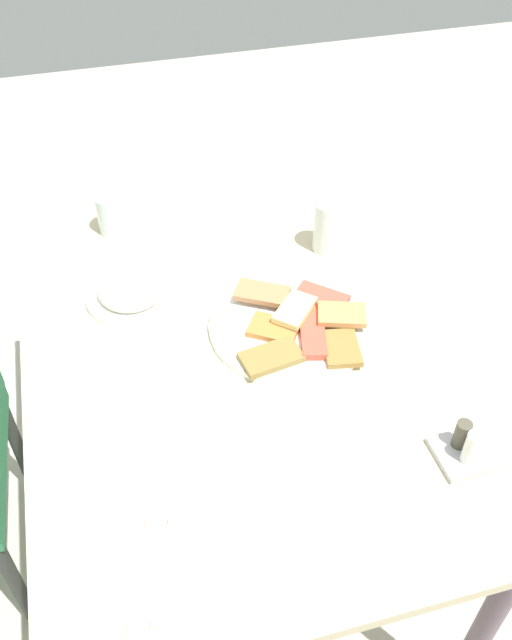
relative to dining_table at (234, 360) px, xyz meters
name	(u,v)px	position (x,y,z in m)	size (l,w,h in m)	color
ground_plane	(239,521)	(0.00, 0.00, -0.64)	(6.00, 6.00, 0.00)	#BCB5A7
dining_table	(234,360)	(0.00, 0.00, 0.00)	(1.20, 0.81, 0.72)	beige
pide_platter	(294,325)	(-0.02, -0.12, 0.09)	(0.32, 0.32, 0.04)	white
salad_plate_greens	(132,290)	(0.16, 0.18, 0.10)	(0.19, 0.19, 0.06)	white
soda_can	(329,226)	(0.21, -0.27, 0.14)	(0.07, 0.07, 0.12)	silver
drinking_glass	(112,214)	(0.40, 0.19, 0.12)	(0.07, 0.07, 0.10)	silver
paper_napkin	(153,573)	(-0.45, 0.23, 0.08)	(0.14, 0.14, 0.00)	white
fork	(165,569)	(-0.45, 0.21, 0.08)	(0.17, 0.02, 0.01)	silver
spoon	(141,575)	(-0.45, 0.25, 0.08)	(0.19, 0.01, 0.01)	silver
condiment_caddy	(464,448)	(-0.38, -0.30, 0.10)	(0.09, 0.09, 0.08)	#B2B2B7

